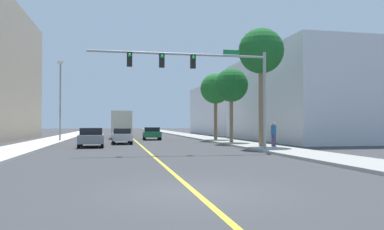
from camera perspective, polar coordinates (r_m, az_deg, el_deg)
ground at (r=51.88m, az=-9.28°, el=-3.32°), size 192.00×192.00×0.00m
sidewalk_left at (r=52.25m, az=-18.79°, el=-3.17°), size 3.22×168.00×0.15m
sidewalk_right at (r=52.92m, az=0.10°, el=-3.21°), size 3.22×168.00×0.15m
lane_marking_center at (r=51.88m, az=-9.28°, el=-3.31°), size 0.16×144.00×0.01m
building_right_near at (r=43.72m, az=19.57°, el=2.43°), size 16.29×20.79×9.24m
building_right_far at (r=65.82m, az=7.56°, el=0.74°), size 14.23×20.69×8.37m
traffic_signal_mast at (r=23.68m, az=2.26°, el=6.38°), size 11.29×0.36×6.38m
street_lamp at (r=39.70m, az=-19.44°, el=2.66°), size 0.56×0.28×7.90m
palm_near at (r=28.90m, az=10.47°, el=9.40°), size 3.39×3.39×8.83m
palm_mid at (r=34.10m, az=6.00°, el=4.47°), size 3.04×3.04×6.68m
palm_far at (r=39.92m, az=3.62°, el=3.97°), size 3.23×3.23×7.03m
car_gray at (r=30.13m, az=-15.08°, el=-3.28°), size 2.00×4.28×1.49m
car_red at (r=57.51m, az=-11.15°, el=-2.37°), size 1.92×4.53×1.46m
car_green at (r=42.49m, az=-6.14°, el=-2.77°), size 2.05×3.95×1.41m
car_silver at (r=34.55m, az=-10.66°, el=-3.09°), size 1.82×4.57×1.39m
delivery_truck at (r=48.03m, az=-10.59°, el=-1.38°), size 2.64×9.04×3.33m
pedestrian at (r=28.06m, az=12.33°, el=-2.87°), size 0.38×0.38×1.78m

